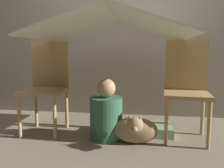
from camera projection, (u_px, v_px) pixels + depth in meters
ground_plane at (111, 139)px, 2.20m from camera, size 8.80×8.80×0.00m
wall_back at (121, 25)px, 2.98m from camera, size 7.00×0.05×2.50m
chair_left at (47, 82)px, 2.40m from camera, size 0.44×0.44×1.00m
chair_right at (186, 85)px, 2.20m from camera, size 0.47×0.47×1.00m
sheet_canopy at (112, 26)px, 2.14m from camera, size 1.48×1.15×0.26m
person_front at (106, 114)px, 2.19m from camera, size 0.33×0.33×0.61m
dog at (135, 129)px, 2.06m from camera, size 0.43×0.36×0.33m
floor_cushion at (154, 129)px, 2.34m from camera, size 0.38×0.31×0.10m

